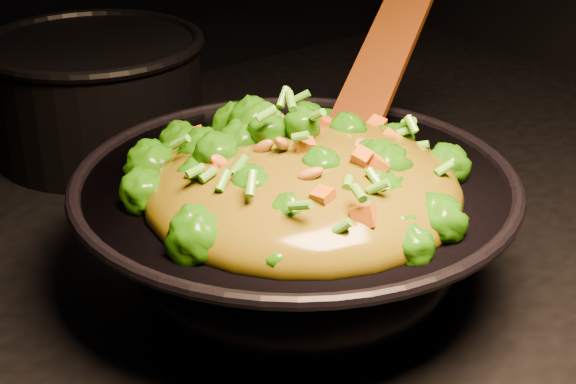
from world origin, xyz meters
TOP-DOWN VIEW (x-y plane):
  - wok at (-0.11, -0.11)m, footprint 0.50×0.50m
  - stir_fry at (-0.12, -0.13)m, footprint 0.33×0.33m
  - spatula at (0.04, -0.05)m, footprint 0.28×0.20m
  - back_pot at (-0.10, 0.28)m, footprint 0.32×0.32m

SIDE VIEW (x-z plane):
  - wok at x=-0.11m, z-range 0.90..1.01m
  - back_pot at x=-0.10m, z-range 0.90..1.04m
  - stir_fry at x=-0.12m, z-range 1.01..1.10m
  - spatula at x=0.04m, z-range 0.99..1.12m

